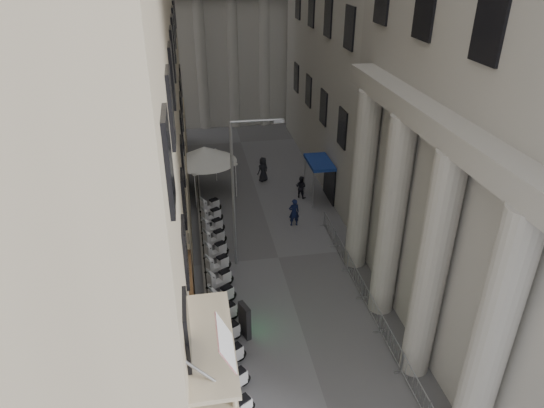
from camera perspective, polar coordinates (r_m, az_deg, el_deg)
The scene contains 26 objects.
iron_fence at distance 27.23m, azimuth -7.80°, elevation -8.54°, with size 0.30×28.00×1.40m, color black, non-canonical shape.
blue_awning at distance 35.07m, azimuth 5.41°, elevation 0.56°, with size 1.60×3.00×3.00m, color navy, non-canonical shape.
scooter_4 at distance 21.32m, azimuth -4.57°, elevation -21.19°, with size 0.56×1.40×1.50m, color silver, non-canonical shape.
scooter_5 at distance 22.25m, azimuth -4.95°, elevation -18.52°, with size 0.56×1.40×1.50m, color silver, non-canonical shape.
scooter_6 at distance 23.22m, azimuth -5.29°, elevation -16.06°, with size 0.56×1.40×1.50m, color silver, non-canonical shape.
scooter_7 at distance 24.24m, azimuth -5.59°, elevation -13.81°, with size 0.56×1.40×1.50m, color silver, non-canonical shape.
scooter_8 at distance 25.29m, azimuth -5.86°, elevation -11.73°, with size 0.56×1.40×1.50m, color silver, non-canonical shape.
scooter_9 at distance 26.36m, azimuth -6.11°, elevation -9.83°, with size 0.56×1.40×1.50m, color silver, non-canonical shape.
scooter_10 at distance 27.47m, azimuth -6.33°, elevation -8.08°, with size 0.56×1.40×1.50m, color silver, non-canonical shape.
scooter_11 at distance 28.60m, azimuth -6.54°, elevation -6.46°, with size 0.56×1.40×1.50m, color silver, non-canonical shape.
scooter_12 at distance 29.75m, azimuth -6.73°, elevation -4.97°, with size 0.56×1.40×1.50m, color silver, non-canonical shape.
scooter_13 at distance 30.92m, azimuth -6.90°, elevation -3.59°, with size 0.56×1.40×1.50m, color silver, non-canonical shape.
scooter_14 at distance 32.11m, azimuth -7.06°, elevation -2.31°, with size 0.56×1.40×1.50m, color silver, non-canonical shape.
scooter_15 at distance 33.31m, azimuth -7.21°, elevation -1.12°, with size 0.56×1.40×1.50m, color silver, non-canonical shape.
barrier_1 at distance 21.92m, azimuth 16.23°, elevation -20.81°, with size 0.60×2.40×1.10m, color #96999D, non-canonical shape.
barrier_2 at distance 23.44m, azimuth 13.63°, elevation -16.42°, with size 0.60×2.40×1.10m, color #96999D, non-canonical shape.
barrier_3 at distance 25.11m, azimuth 11.47°, elevation -12.57°, with size 0.60×2.40×1.10m, color #96999D, non-canonical shape.
barrier_4 at distance 26.91m, azimuth 9.63°, elevation -9.21°, with size 0.60×2.40×1.10m, color #96999D, non-canonical shape.
barrier_5 at distance 28.82m, azimuth 8.06°, elevation -6.27°, with size 0.60×2.40×1.10m, color #96999D, non-canonical shape.
barrier_6 at distance 30.81m, azimuth 6.71°, elevation -3.70°, with size 0.60×2.40×1.10m, color #96999D, non-canonical shape.
security_tent at distance 34.35m, azimuth -6.64°, elevation 5.57°, with size 4.54×4.54×3.69m.
street_lamp at distance 25.62m, azimuth -3.87°, elevation 2.48°, with size 2.77×0.24×8.51m.
info_kiosk at distance 22.99m, azimuth -3.21°, elevation -13.51°, with size 0.52×0.86×1.75m.
pedestrian_a at distance 31.28m, azimuth 2.61°, elevation -0.99°, with size 0.69×0.45×1.90m, color black.
pedestrian_b at distance 34.89m, azimuth 3.42°, elevation 2.02°, with size 0.81×0.63×1.67m, color black.
pedestrian_c at distance 37.30m, azimuth -1.06°, elevation 4.09°, with size 0.95×0.62×1.93m, color black.
Camera 1 is at (-4.39, -3.94, 16.13)m, focal length 32.00 mm.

